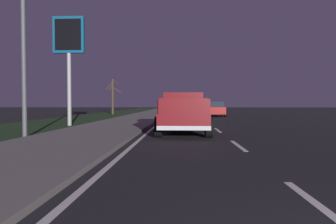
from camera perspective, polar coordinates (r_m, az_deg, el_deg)
name	(u,v)px	position (r m, az deg, el deg)	size (l,w,h in m)	color
ground	(201,118)	(28.16, 6.35, -1.09)	(144.00, 144.00, 0.00)	black
sidewalk_shoulder	(141,117)	(28.36, -5.22, -0.95)	(108.00, 4.00, 0.12)	slate
grass_verge	(90,117)	(29.47, -14.89, -1.01)	(108.00, 6.00, 0.01)	#1E3819
lane_markings	(174,117)	(30.00, 1.25, -0.90)	(108.00, 3.54, 0.01)	silver
pickup_truck	(183,113)	(13.84, 2.95, -0.19)	(5.42, 2.29, 1.87)	maroon
sedan_blue	(182,110)	(27.45, 2.64, 0.48)	(4.40, 2.02, 1.54)	navy
sedan_white	(180,108)	(39.10, 2.42, 0.85)	(4.41, 2.03, 1.54)	silver
sedan_black	(208,108)	(39.77, 7.81, 0.85)	(4.45, 2.10, 1.54)	black
sedan_red	(214,109)	(31.00, 8.97, 0.60)	(4.41, 2.04, 1.54)	maroon
gas_price_sign	(69,44)	(19.27, -18.64, 12.33)	(0.27, 1.90, 6.61)	#99999E
street_light_near	(30,0)	(13.20, -25.18, 18.99)	(0.36, 1.97, 8.97)	#4C4C51
bare_tree_far	(113,96)	(36.83, -10.66, 3.15)	(1.37, 1.74, 4.41)	#423323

